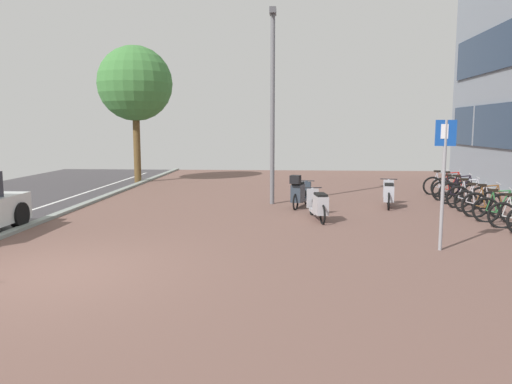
% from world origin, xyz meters
% --- Properties ---
extents(ground, '(21.00, 40.00, 0.13)m').
position_xyz_m(ground, '(1.43, 0.00, -0.02)').
color(ground, '#312D32').
extents(bicycle_rack_02, '(1.29, 0.51, 0.94)m').
position_xyz_m(bicycle_rack_02, '(9.32, 4.98, 0.33)').
color(bicycle_rack_02, black).
rests_on(bicycle_rack_02, ground).
extents(bicycle_rack_03, '(1.38, 0.48, 0.99)m').
position_xyz_m(bicycle_rack_03, '(9.33, 5.72, 0.35)').
color(bicycle_rack_03, black).
rests_on(bicycle_rack_03, ground).
extents(bicycle_rack_04, '(1.21, 0.55, 0.92)m').
position_xyz_m(bicycle_rack_04, '(9.32, 6.47, 0.32)').
color(bicycle_rack_04, black).
rests_on(bicycle_rack_04, ground).
extents(bicycle_rack_05, '(1.35, 0.48, 0.98)m').
position_xyz_m(bicycle_rack_05, '(9.37, 7.22, 0.35)').
color(bicycle_rack_05, black).
rests_on(bicycle_rack_05, ground).
extents(bicycle_rack_06, '(1.42, 0.48, 1.02)m').
position_xyz_m(bicycle_rack_06, '(9.40, 7.97, 0.36)').
color(bicycle_rack_06, black).
rests_on(bicycle_rack_06, ground).
extents(bicycle_rack_07, '(1.33, 0.48, 0.96)m').
position_xyz_m(bicycle_rack_07, '(9.36, 8.71, 0.34)').
color(bicycle_rack_07, black).
rests_on(bicycle_rack_07, ground).
extents(bicycle_rack_08, '(1.33, 0.58, 1.00)m').
position_xyz_m(bicycle_rack_08, '(9.56, 9.46, 0.35)').
color(bicycle_rack_08, black).
rests_on(bicycle_rack_08, ground).
extents(bicycle_rack_09, '(1.31, 0.48, 0.96)m').
position_xyz_m(bicycle_rack_09, '(9.45, 10.21, 0.34)').
color(bicycle_rack_09, black).
rests_on(bicycle_rack_09, ground).
extents(scooter_near, '(0.79, 1.68, 1.05)m').
position_xyz_m(scooter_near, '(4.28, 7.03, 0.47)').
color(scooter_near, black).
rests_on(scooter_near, ground).
extents(scooter_mid, '(0.62, 1.84, 0.81)m').
position_xyz_m(scooter_mid, '(4.73, 5.01, 0.40)').
color(scooter_mid, black).
rests_on(scooter_mid, ground).
extents(scooter_far, '(0.62, 1.70, 0.84)m').
position_xyz_m(scooter_far, '(6.98, 7.25, 0.41)').
color(scooter_far, black).
rests_on(scooter_far, ground).
extents(parking_sign, '(0.40, 0.07, 2.57)m').
position_xyz_m(parking_sign, '(6.96, 2.02, 1.58)').
color(parking_sign, gray).
rests_on(parking_sign, ground).
extents(lamp_post, '(0.20, 0.52, 6.00)m').
position_xyz_m(lamp_post, '(3.43, 7.76, 3.32)').
color(lamp_post, slate).
rests_on(lamp_post, ground).
extents(street_tree, '(3.21, 3.21, 5.89)m').
position_xyz_m(street_tree, '(-2.68, 13.52, 4.26)').
color(street_tree, brown).
rests_on(street_tree, ground).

